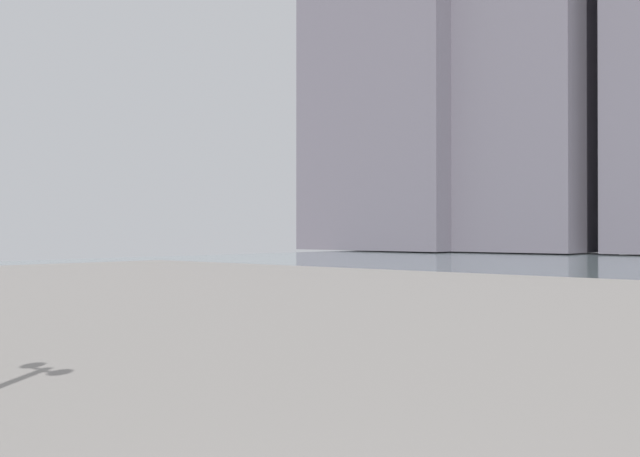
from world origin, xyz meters
TOP-DOWN VIEW (x-y plane):
  - building_annex at (27.14, -63.34)m, footprint 11.41×12.87m
  - building_highrise at (41.49, -61.23)m, footprint 17.65×14.03m

SIDE VIEW (x-z plane):
  - building_highrise at x=41.49m, z-range -1.03..29.36m
  - building_annex at x=27.14m, z-range -1.03..32.73m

